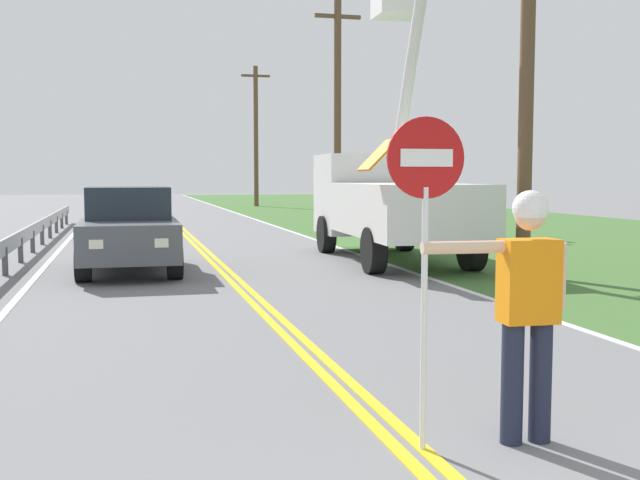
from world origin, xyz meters
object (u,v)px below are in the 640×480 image
utility_pole_mid (338,109)px  flagger_worker (527,300)px  stop_sign_paddle (425,208)px  utility_bucket_truck (387,197)px  oncoming_sedan_nearest (129,230)px  utility_pole_near (527,56)px  utility_pole_far (256,134)px

utility_pole_mid → flagger_worker: bearing=-102.4°
stop_sign_paddle → utility_bucket_truck: size_ratio=0.34×
stop_sign_paddle → oncoming_sedan_nearest: bearing=100.2°
utility_bucket_truck → utility_pole_near: utility_pole_near is taller
utility_pole_near → utility_bucket_truck: bearing=114.6°
utility_pole_near → oncoming_sedan_nearest: bearing=161.4°
utility_pole_mid → oncoming_sedan_nearest: bearing=-121.6°
utility_pole_near → utility_pole_mid: 15.33m
flagger_worker → stop_sign_paddle: bearing=177.0°
stop_sign_paddle → utility_pole_far: utility_pole_far is taller
oncoming_sedan_nearest → utility_pole_mid: (7.92, 12.85, 3.64)m
stop_sign_paddle → utility_pole_far: size_ratio=0.27×
utility_bucket_truck → utility_pole_near: 4.67m
flagger_worker → utility_pole_near: bearing=61.0°
utility_bucket_truck → utility_pole_near: (1.58, -3.44, 2.74)m
flagger_worker → stop_sign_paddle: (-0.77, 0.04, 0.66)m
oncoming_sedan_nearest → utility_pole_near: utility_pole_near is taller
flagger_worker → oncoming_sedan_nearest: 11.19m
utility_bucket_truck → utility_pole_mid: size_ratio=0.80×
utility_bucket_truck → stop_sign_paddle: bearing=-108.1°
stop_sign_paddle → utility_pole_near: size_ratio=0.29×
utility_pole_near → utility_pole_far: size_ratio=0.92×
stop_sign_paddle → utility_pole_mid: utility_pole_mid is taller
stop_sign_paddle → utility_bucket_truck: bearing=71.9°
utility_bucket_truck → utility_pole_far: size_ratio=0.79×
flagger_worker → stop_sign_paddle: size_ratio=0.78×
utility_bucket_truck → oncoming_sedan_nearest: utility_bucket_truck is taller
oncoming_sedan_nearest → utility_pole_far: bearing=76.0°
stop_sign_paddle → utility_pole_near: 10.25m
stop_sign_paddle → oncoming_sedan_nearest: stop_sign_paddle is taller
stop_sign_paddle → utility_bucket_truck: 12.39m
utility_pole_mid → utility_pole_near: bearing=-92.1°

